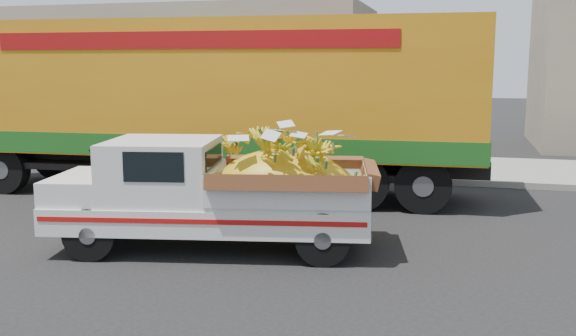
# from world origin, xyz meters

# --- Properties ---
(ground) EXTENTS (100.00, 100.00, 0.00)m
(ground) POSITION_xyz_m (0.00, 0.00, 0.00)
(ground) COLOR black
(ground) RESTS_ON ground
(curb) EXTENTS (60.00, 0.25, 0.15)m
(curb) POSITION_xyz_m (0.00, 6.66, 0.07)
(curb) COLOR gray
(curb) RESTS_ON ground
(sidewalk) EXTENTS (60.00, 4.00, 0.14)m
(sidewalk) POSITION_xyz_m (0.00, 8.76, 0.07)
(sidewalk) COLOR gray
(sidewalk) RESTS_ON ground
(building_left) EXTENTS (18.00, 6.00, 5.00)m
(building_left) POSITION_xyz_m (-8.00, 14.66, 2.50)
(building_left) COLOR gray
(building_left) RESTS_ON ground
(pickup_truck) EXTENTS (5.13, 2.66, 1.71)m
(pickup_truck) POSITION_xyz_m (1.11, 0.16, 0.92)
(pickup_truck) COLOR black
(pickup_truck) RESTS_ON ground
(semi_trailer) EXTENTS (12.03, 3.10, 3.80)m
(semi_trailer) POSITION_xyz_m (-0.92, 4.21, 2.12)
(semi_trailer) COLOR black
(semi_trailer) RESTS_ON ground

